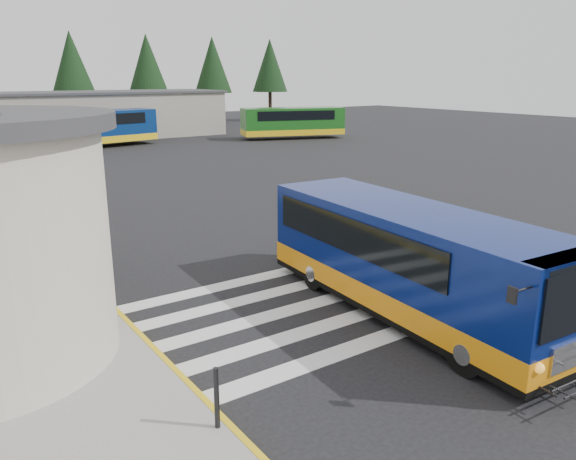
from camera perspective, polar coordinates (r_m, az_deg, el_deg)
ground at (r=14.83m, az=-0.22°, el=-6.77°), size 140.00×140.00×0.00m
curb_strip at (r=16.70m, az=-19.90°, el=-4.85°), size 0.12×34.00×0.16m
crosswalk at (r=13.96m, az=-0.05°, el=-8.21°), size 8.00×5.35×0.01m
depot_building at (r=55.18m, az=-20.61°, el=10.85°), size 26.40×8.40×4.20m
tree_line at (r=62.92m, az=-22.69°, el=15.37°), size 58.40×4.40×10.00m
transit_bus at (r=13.74m, az=12.25°, el=-3.46°), size 3.43×9.34×2.59m
pedestrian_a at (r=11.69m, az=-21.52°, el=-8.81°), size 0.46×0.66×1.74m
bollard at (r=9.33m, az=-7.26°, el=-16.58°), size 0.09×0.09×1.06m
far_bus_a at (r=48.18m, az=-18.96°, el=9.88°), size 9.98×4.34×2.49m
far_bus_b at (r=52.09m, az=0.48°, el=10.98°), size 9.60×5.36×2.39m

